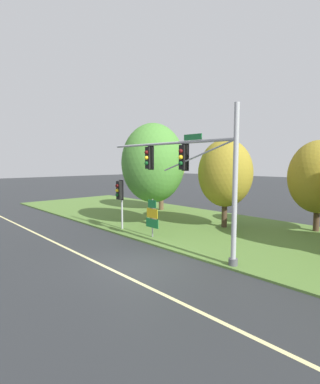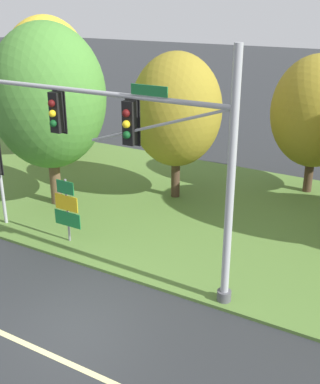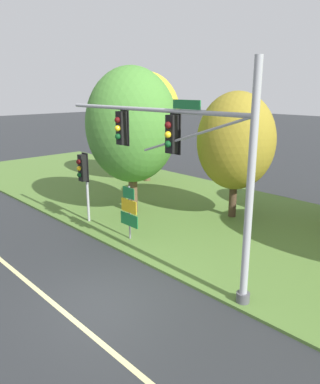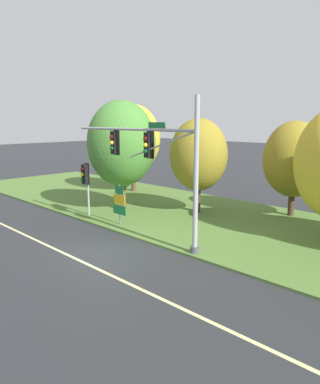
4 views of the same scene
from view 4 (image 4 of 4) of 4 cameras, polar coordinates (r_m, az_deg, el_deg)
The scene contains 10 objects.
ground_plane at distance 17.52m, azimuth -8.86°, elevation -9.26°, with size 160.00×160.00×0.00m, color #282B2D.
lane_stripe at distance 16.89m, azimuth -12.19°, elevation -10.15°, with size 36.00×0.16×0.01m, color beige.
grass_verge at distance 23.09m, azimuth 7.91°, elevation -4.13°, with size 48.00×11.50×0.10m, color #517533.
traffic_signal_mast at distance 17.91m, azimuth -0.61°, elevation 5.41°, with size 8.89×0.49×6.95m.
pedestrian_signal_near_kerb at distance 23.54m, azimuth -11.30°, elevation 2.17°, with size 0.46×0.55×3.29m.
route_sign_post at distance 21.46m, azimuth -6.19°, elevation -1.58°, with size 1.09×0.08×2.29m.
tree_nearest_road at distance 31.24m, azimuth -4.11°, elevation 8.10°, with size 4.48×4.48×7.19m.
tree_left_of_mast at distance 24.57m, azimuth -5.89°, elevation 7.32°, with size 4.45×4.45×7.18m.
tree_behind_signpost at distance 24.04m, azimuth 5.89°, elevation 5.65°, with size 3.68×3.68×6.03m.
tree_mid_verge at distance 24.42m, azimuth 19.76°, elevation 4.69°, with size 3.75×3.75×5.88m.
Camera 4 is at (13.36, -9.61, 6.01)m, focal length 35.00 mm.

